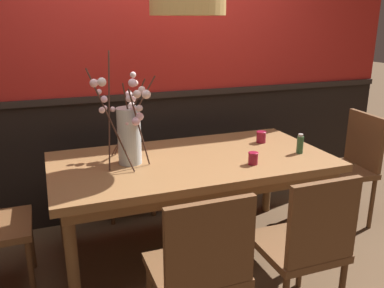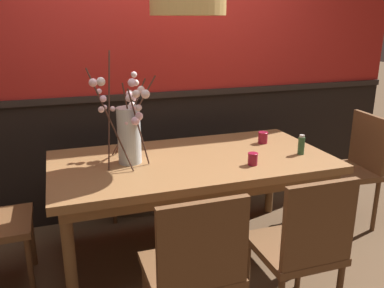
{
  "view_description": "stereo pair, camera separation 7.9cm",
  "coord_description": "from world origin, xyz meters",
  "px_view_note": "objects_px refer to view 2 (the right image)",
  "views": [
    {
      "loc": [
        -0.93,
        -2.47,
        1.66
      ],
      "look_at": [
        0.0,
        0.0,
        0.84
      ],
      "focal_mm": 37.72,
      "sensor_mm": 36.0,
      "label": 1
    },
    {
      "loc": [
        -0.85,
        -2.5,
        1.66
      ],
      "look_at": [
        0.0,
        0.0,
        0.84
      ],
      "focal_mm": 37.72,
      "sensor_mm": 36.0,
      "label": 2
    }
  ],
  "objects_px": {
    "condiment_bottle": "(301,145)",
    "candle_holder_nearer_edge": "(253,159)",
    "chair_near_side_right": "(302,245)",
    "dining_table": "(192,169)",
    "candle_holder_nearer_center": "(263,137)",
    "vase_with_blossoms": "(129,131)",
    "chair_far_side_right": "(195,145)",
    "chair_near_side_left": "(195,266)",
    "chair_head_east_end": "(353,164)",
    "chair_far_side_left": "(126,155)"
  },
  "relations": [
    {
      "from": "condiment_bottle",
      "to": "candle_holder_nearer_edge",
      "type": "bearing_deg",
      "value": -168.13
    },
    {
      "from": "candle_holder_nearer_edge",
      "to": "chair_near_side_right",
      "type": "bearing_deg",
      "value": -91.44
    },
    {
      "from": "dining_table",
      "to": "chair_near_side_right",
      "type": "distance_m",
      "value": 0.96
    },
    {
      "from": "chair_near_side_right",
      "to": "candle_holder_nearer_center",
      "type": "xyz_separation_m",
      "value": [
        0.32,
        1.05,
        0.28
      ]
    },
    {
      "from": "dining_table",
      "to": "candle_holder_nearer_edge",
      "type": "distance_m",
      "value": 0.44
    },
    {
      "from": "dining_table",
      "to": "vase_with_blossoms",
      "type": "xyz_separation_m",
      "value": [
        -0.42,
        0.05,
        0.3
      ]
    },
    {
      "from": "chair_far_side_right",
      "to": "candle_holder_nearer_center",
      "type": "bearing_deg",
      "value": -68.69
    },
    {
      "from": "chair_far_side_right",
      "to": "candle_holder_nearer_center",
      "type": "relative_size",
      "value": 10.8
    },
    {
      "from": "chair_far_side_right",
      "to": "chair_near_side_left",
      "type": "relative_size",
      "value": 1.06
    },
    {
      "from": "vase_with_blossoms",
      "to": "dining_table",
      "type": "bearing_deg",
      "value": -6.93
    },
    {
      "from": "candle_holder_nearer_center",
      "to": "chair_head_east_end",
      "type": "bearing_deg",
      "value": -10.1
    },
    {
      "from": "chair_far_side_left",
      "to": "chair_far_side_right",
      "type": "bearing_deg",
      "value": 2.1
    },
    {
      "from": "condiment_bottle",
      "to": "chair_far_side_left",
      "type": "bearing_deg",
      "value": 135.6
    },
    {
      "from": "candle_holder_nearer_edge",
      "to": "chair_far_side_right",
      "type": "bearing_deg",
      "value": 89.65
    },
    {
      "from": "chair_near_side_right",
      "to": "chair_far_side_left",
      "type": "distance_m",
      "value": 1.89
    },
    {
      "from": "chair_far_side_left",
      "to": "candle_holder_nearer_center",
      "type": "bearing_deg",
      "value": -37.43
    },
    {
      "from": "chair_far_side_left",
      "to": "candle_holder_nearer_center",
      "type": "height_order",
      "value": "chair_far_side_left"
    },
    {
      "from": "dining_table",
      "to": "candle_holder_nearer_center",
      "type": "distance_m",
      "value": 0.67
    },
    {
      "from": "dining_table",
      "to": "chair_near_side_right",
      "type": "xyz_separation_m",
      "value": [
        0.32,
        -0.89,
        -0.15
      ]
    },
    {
      "from": "chair_head_east_end",
      "to": "vase_with_blossoms",
      "type": "distance_m",
      "value": 1.88
    },
    {
      "from": "chair_near_side_left",
      "to": "condiment_bottle",
      "type": "distance_m",
      "value": 1.32
    },
    {
      "from": "chair_far_side_left",
      "to": "condiment_bottle",
      "type": "distance_m",
      "value": 1.54
    },
    {
      "from": "chair_head_east_end",
      "to": "candle_holder_nearer_edge",
      "type": "xyz_separation_m",
      "value": [
        -1.08,
        -0.28,
        0.26
      ]
    },
    {
      "from": "chair_near_side_right",
      "to": "chair_near_side_left",
      "type": "distance_m",
      "value": 0.61
    },
    {
      "from": "chair_near_side_right",
      "to": "candle_holder_nearer_edge",
      "type": "distance_m",
      "value": 0.69
    },
    {
      "from": "chair_far_side_left",
      "to": "vase_with_blossoms",
      "type": "bearing_deg",
      "value": -97.17
    },
    {
      "from": "chair_head_east_end",
      "to": "candle_holder_nearer_edge",
      "type": "distance_m",
      "value": 1.14
    },
    {
      "from": "chair_head_east_end",
      "to": "condiment_bottle",
      "type": "bearing_deg",
      "value": -163.65
    },
    {
      "from": "candle_holder_nearer_edge",
      "to": "condiment_bottle",
      "type": "bearing_deg",
      "value": 11.87
    },
    {
      "from": "vase_with_blossoms",
      "to": "candle_holder_nearer_center",
      "type": "xyz_separation_m",
      "value": [
        1.06,
        0.11,
        -0.17
      ]
    },
    {
      "from": "chair_head_east_end",
      "to": "vase_with_blossoms",
      "type": "bearing_deg",
      "value": 179.07
    },
    {
      "from": "candle_holder_nearer_edge",
      "to": "chair_head_east_end",
      "type": "bearing_deg",
      "value": 14.59
    },
    {
      "from": "dining_table",
      "to": "candle_holder_nearer_edge",
      "type": "relative_size",
      "value": 23.08
    },
    {
      "from": "chair_far_side_right",
      "to": "chair_far_side_left",
      "type": "xyz_separation_m",
      "value": [
        -0.66,
        -0.02,
        -0.02
      ]
    },
    {
      "from": "candle_holder_nearer_edge",
      "to": "condiment_bottle",
      "type": "relative_size",
      "value": 0.58
    },
    {
      "from": "chair_near_side_left",
      "to": "condiment_bottle",
      "type": "height_order",
      "value": "chair_near_side_left"
    },
    {
      "from": "chair_near_side_right",
      "to": "candle_holder_nearer_edge",
      "type": "height_order",
      "value": "chair_near_side_right"
    },
    {
      "from": "chair_far_side_right",
      "to": "chair_head_east_end",
      "type": "relative_size",
      "value": 1.03
    },
    {
      "from": "chair_near_side_left",
      "to": "candle_holder_nearer_center",
      "type": "height_order",
      "value": "chair_near_side_left"
    },
    {
      "from": "candle_holder_nearer_edge",
      "to": "condiment_bottle",
      "type": "height_order",
      "value": "condiment_bottle"
    },
    {
      "from": "chair_far_side_right",
      "to": "chair_far_side_left",
      "type": "height_order",
      "value": "chair_far_side_right"
    },
    {
      "from": "chair_far_side_left",
      "to": "chair_head_east_end",
      "type": "bearing_deg",
      "value": -26.65
    },
    {
      "from": "chair_near_side_right",
      "to": "candle_holder_nearer_edge",
      "type": "xyz_separation_m",
      "value": [
        0.02,
        0.64,
        0.27
      ]
    },
    {
      "from": "dining_table",
      "to": "chair_far_side_left",
      "type": "height_order",
      "value": "chair_far_side_left"
    },
    {
      "from": "chair_far_side_right",
      "to": "candle_holder_nearer_edge",
      "type": "xyz_separation_m",
      "value": [
        -0.01,
        -1.17,
        0.25
      ]
    },
    {
      "from": "dining_table",
      "to": "chair_near_side_left",
      "type": "bearing_deg",
      "value": -107.99
    },
    {
      "from": "candle_holder_nearer_edge",
      "to": "candle_holder_nearer_center",
      "type": "bearing_deg",
      "value": 54.26
    },
    {
      "from": "vase_with_blossoms",
      "to": "chair_near_side_right",
      "type": "bearing_deg",
      "value": -51.91
    },
    {
      "from": "chair_near_side_left",
      "to": "condiment_bottle",
      "type": "relative_size",
      "value": 6.37
    },
    {
      "from": "chair_head_east_end",
      "to": "chair_near_side_right",
      "type": "distance_m",
      "value": 1.42
    }
  ]
}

